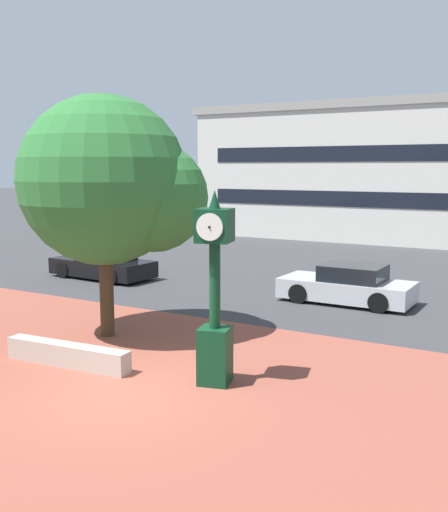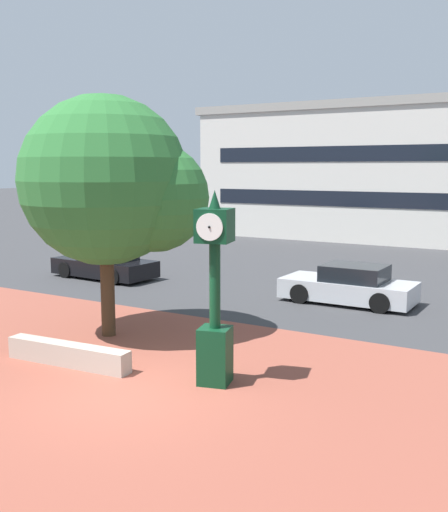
# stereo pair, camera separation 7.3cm
# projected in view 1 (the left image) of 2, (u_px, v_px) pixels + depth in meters

# --- Properties ---
(ground_plane) EXTENTS (200.00, 200.00, 0.00)m
(ground_plane) POSITION_uv_depth(u_px,v_px,m) (123.00, 394.00, 11.79)
(ground_plane) COLOR #38383A
(plaza_brick_paving) EXTENTS (44.00, 9.94, 0.01)m
(plaza_brick_paving) POSITION_uv_depth(u_px,v_px,m) (153.00, 379.00, 12.62)
(plaza_brick_paving) COLOR brown
(plaza_brick_paving) RESTS_ON ground
(planter_wall) EXTENTS (3.22, 0.65, 0.50)m
(planter_wall) POSITION_uv_depth(u_px,v_px,m) (67.00, 355.00, 13.49)
(planter_wall) COLOR #ADA393
(planter_wall) RESTS_ON ground
(street_clock) EXTENTS (0.82, 0.84, 3.98)m
(street_clock) POSITION_uv_depth(u_px,v_px,m) (215.00, 299.00, 12.15)
(street_clock) COLOR #0C381E
(street_clock) RESTS_ON ground
(plaza_tree) EXTENTS (4.68, 4.36, 6.27)m
(plaza_tree) POSITION_uv_depth(u_px,v_px,m) (114.00, 184.00, 15.37)
(plaza_tree) COLOR #42301E
(plaza_tree) RESTS_ON ground
(car_street_mid) EXTENTS (4.42, 2.11, 1.28)m
(car_street_mid) POSITION_uv_depth(u_px,v_px,m) (103.00, 264.00, 24.14)
(car_street_mid) COLOR black
(car_street_mid) RESTS_ON ground
(car_street_far) EXTENTS (4.30, 1.96, 1.28)m
(car_street_far) POSITION_uv_depth(u_px,v_px,m) (348.00, 286.00, 19.71)
(car_street_far) COLOR #B7BABF
(car_street_far) RESTS_ON ground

